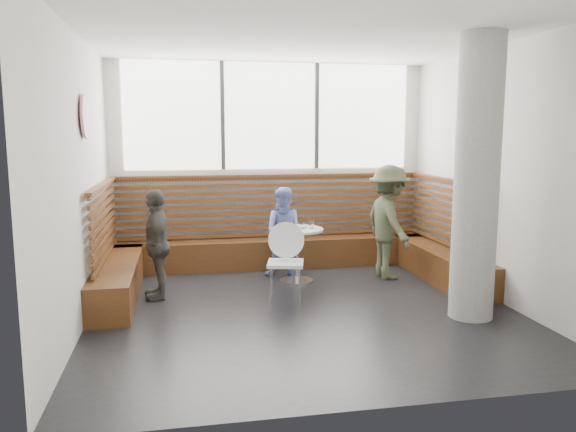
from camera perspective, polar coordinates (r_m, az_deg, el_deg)
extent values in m
cube|color=silver|center=(6.55, 1.66, 3.93)|extent=(5.00, 5.00, 3.20)
cube|color=black|center=(6.86, 1.60, -9.49)|extent=(5.00, 5.00, 0.01)
cube|color=white|center=(6.61, 1.72, 17.86)|extent=(5.00, 5.00, 0.01)
cube|color=white|center=(8.97, -1.81, 10.11)|extent=(4.50, 0.02, 1.65)
cube|color=#3F3F42|center=(8.86, -6.66, 10.08)|extent=(0.06, 0.04, 1.65)
cube|color=#3F3F42|center=(9.10, 2.95, 10.08)|extent=(0.06, 0.04, 1.65)
cube|color=#492912|center=(8.94, -1.52, -3.76)|extent=(5.00, 0.50, 0.45)
cube|color=#492912|center=(7.90, -16.69, -5.76)|extent=(0.50, 2.50, 0.45)
cube|color=#492912|center=(8.67, 14.49, -4.42)|extent=(0.50, 2.50, 0.45)
cube|color=#4F2B13|center=(8.98, -1.71, 1.00)|extent=(4.88, 0.08, 0.98)
cube|color=#4F2B13|center=(7.77, -18.17, -0.59)|extent=(0.08, 2.38, 0.98)
cube|color=#4F2B13|center=(8.61, 15.69, 0.36)|extent=(0.08, 2.38, 0.98)
cylinder|color=gray|center=(6.65, 18.61, 3.56)|extent=(0.50, 0.50, 3.20)
cylinder|color=white|center=(6.85, -19.92, 9.50)|extent=(0.03, 0.50, 0.50)
cylinder|color=silver|center=(8.12, 0.90, -6.56)|extent=(0.47, 0.47, 0.03)
cylinder|color=silver|center=(8.03, 0.91, -3.99)|extent=(0.07, 0.07, 0.74)
cylinder|color=#B7B7BA|center=(7.96, 0.92, -1.39)|extent=(0.75, 0.75, 0.03)
cube|color=white|center=(7.12, -0.25, -4.84)|extent=(0.45, 0.43, 0.04)
cylinder|color=white|center=(7.24, -0.53, -2.45)|extent=(0.47, 0.11, 0.47)
cylinder|color=silver|center=(6.99, -1.48, -7.20)|extent=(0.02, 0.02, 0.46)
cylinder|color=silver|center=(7.06, 1.44, -7.05)|extent=(0.02, 0.02, 0.46)
cylinder|color=silver|center=(7.30, -1.89, -6.53)|extent=(0.02, 0.02, 0.46)
cylinder|color=silver|center=(7.36, 0.91, -6.40)|extent=(0.02, 0.02, 0.46)
imported|color=#424830|center=(8.28, 10.20, -0.61)|extent=(0.71, 1.12, 1.66)
imported|color=#7281C5|center=(8.23, -0.21, -1.70)|extent=(0.77, 0.67, 1.33)
imported|color=#474540|center=(7.38, -13.18, -2.80)|extent=(0.42, 0.86, 1.41)
cylinder|color=white|center=(8.00, 0.30, -1.17)|extent=(0.20, 0.20, 0.01)
cylinder|color=white|center=(8.12, 1.44, -1.02)|extent=(0.22, 0.22, 0.02)
cylinder|color=white|center=(7.85, -0.54, -0.96)|extent=(0.08, 0.08, 0.12)
cylinder|color=white|center=(7.93, 1.57, -0.91)|extent=(0.07, 0.07, 0.11)
cylinder|color=white|center=(7.98, 2.38, -0.85)|extent=(0.07, 0.07, 0.11)
cube|color=#A5C64C|center=(7.76, 1.74, -1.51)|extent=(0.21, 0.16, 0.00)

